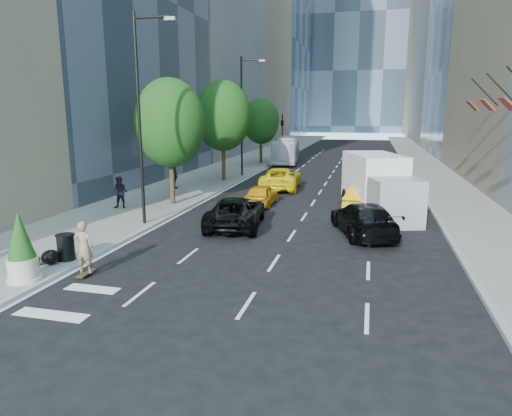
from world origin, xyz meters
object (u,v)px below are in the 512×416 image
(skateboarder, at_px, (84,251))
(city_bus, at_px, (286,150))
(box_truck, at_px, (379,185))
(black_sedan_lincoln, at_px, (236,212))
(trash_can, at_px, (66,248))
(planter_shrub, at_px, (21,248))
(black_sedan_mercedes, at_px, (363,219))

(skateboarder, height_order, city_bus, city_bus)
(skateboarder, relative_size, box_truck, 0.25)
(black_sedan_lincoln, relative_size, trash_can, 5.70)
(black_sedan_lincoln, xyz_separation_m, planter_shrub, (-4.60, -9.20, 0.52))
(skateboarder, height_order, box_truck, box_truck)
(skateboarder, distance_m, city_bus, 37.05)
(box_truck, distance_m, planter_shrub, 17.99)
(skateboarder, bearing_deg, box_truck, -131.42)
(skateboarder, xyz_separation_m, black_sedan_lincoln, (3.10, 8.00, -0.17))
(city_bus, bearing_deg, planter_shrub, -99.15)
(black_sedan_mercedes, bearing_deg, black_sedan_lincoln, -18.42)
(skateboarder, xyz_separation_m, black_sedan_mercedes, (9.30, 7.92, -0.16))
(box_truck, bearing_deg, trash_can, -152.92)
(box_truck, distance_m, trash_can, 16.38)
(black_sedan_mercedes, distance_m, planter_shrub, 14.14)
(skateboarder, distance_m, black_sedan_lincoln, 8.58)
(trash_can, relative_size, planter_shrub, 0.41)
(black_sedan_lincoln, bearing_deg, box_truck, -153.83)
(black_sedan_mercedes, bearing_deg, city_bus, -90.48)
(box_truck, bearing_deg, skateboarder, -146.60)
(black_sedan_mercedes, relative_size, city_bus, 0.51)
(skateboarder, bearing_deg, planter_shrub, 35.67)
(trash_can, xyz_separation_m, planter_shrub, (-0.00, -2.21, 0.64))
(skateboarder, height_order, planter_shrub, planter_shrub)
(black_sedan_mercedes, height_order, trash_can, black_sedan_mercedes)
(skateboarder, xyz_separation_m, trash_can, (-1.50, 1.00, -0.30))
(city_bus, xyz_separation_m, box_truck, (9.70, -24.43, 0.24))
(box_truck, xyz_separation_m, planter_shrub, (-11.50, -13.82, -0.41))
(trash_can, bearing_deg, black_sedan_lincoln, 56.68)
(trash_can, bearing_deg, black_sedan_mercedes, 32.63)
(black_sedan_mercedes, xyz_separation_m, planter_shrub, (-10.80, -9.12, 0.50))
(city_bus, height_order, planter_shrub, city_bus)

